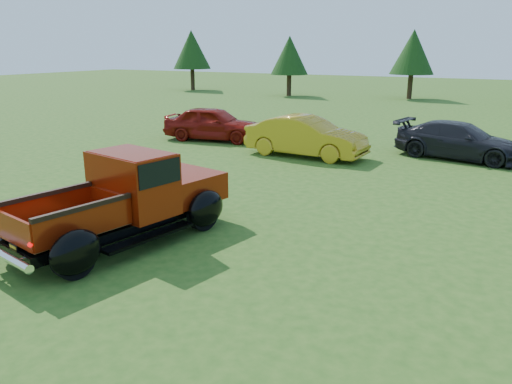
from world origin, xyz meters
TOP-DOWN VIEW (x-y plane):
  - ground at (0.00, 0.00)m, footprint 120.00×120.00m
  - tree_far_west at (-22.00, 30.00)m, footprint 3.33×3.33m
  - tree_west at (-12.00, 29.00)m, footprint 2.94×2.94m
  - tree_mid_left at (-3.00, 31.00)m, footprint 3.20×3.20m
  - pickup_truck at (-1.91, -0.55)m, footprint 2.96×4.95m
  - show_car_red at (-6.50, 9.46)m, footprint 4.30×2.32m
  - show_car_yellow at (-1.88, 8.31)m, footprint 4.34×1.70m
  - show_car_grey at (2.94, 10.45)m, footprint 4.56×2.48m

SIDE VIEW (x-z plane):
  - ground at x=0.00m, z-range 0.00..0.00m
  - show_car_grey at x=2.94m, z-range 0.00..1.25m
  - show_car_red at x=-6.50m, z-range 0.00..1.39m
  - show_car_yellow at x=-1.88m, z-range 0.00..1.41m
  - pickup_truck at x=-1.91m, z-range -0.04..1.70m
  - tree_west at x=-12.00m, z-range 0.81..5.41m
  - tree_mid_left at x=-3.00m, z-range 0.88..5.88m
  - tree_far_west at x=-22.00m, z-range 0.92..6.12m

